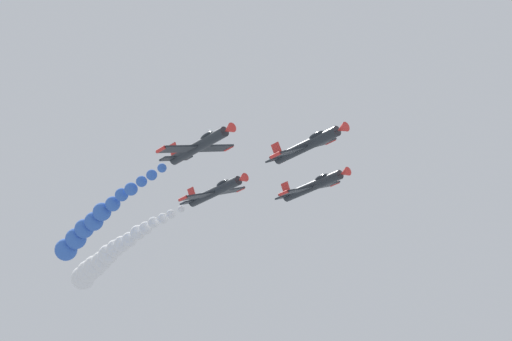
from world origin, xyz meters
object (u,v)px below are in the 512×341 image
(airplane_right_inner, at_px, (199,146))
(airplane_left_inner, at_px, (313,186))
(airplane_lead, at_px, (307,145))
(airplane_left_outer, at_px, (215,191))

(airplane_right_inner, bearing_deg, airplane_left_inner, 177.07)
(airplane_lead, height_order, airplane_right_inner, airplane_lead)
(airplane_left_inner, relative_size, airplane_right_inner, 1.00)
(airplane_lead, distance_m, airplane_left_outer, 15.48)
(airplane_right_inner, distance_m, airplane_left_outer, 11.57)
(airplane_left_inner, bearing_deg, airplane_left_outer, -49.02)
(airplane_lead, relative_size, airplane_left_inner, 1.00)
(airplane_lead, xyz_separation_m, airplane_left_inner, (-7.43, -6.68, -0.41))
(airplane_lead, xyz_separation_m, airplane_left_outer, (0.21, -15.48, -0.41))
(airplane_lead, relative_size, airplane_right_inner, 1.00)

